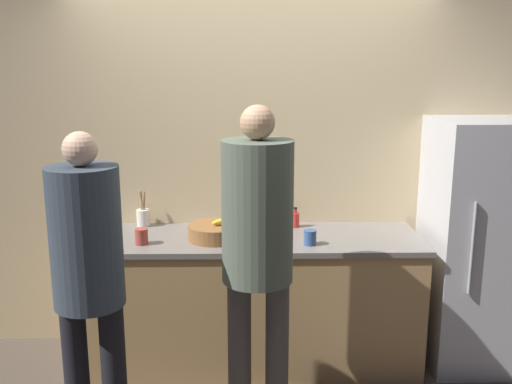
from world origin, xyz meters
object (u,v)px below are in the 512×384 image
at_px(refrigerator, 484,244).
at_px(cup_blue, 310,237).
at_px(person_center, 258,238).
at_px(bottle_red, 295,219).
at_px(fruit_bowl, 215,232).
at_px(cup_red, 142,236).
at_px(person_left, 88,266).
at_px(utensil_crock, 143,217).

bearing_deg(refrigerator, cup_blue, -170.59).
xyz_separation_m(person_center, bottle_red, (0.27, 0.92, -0.15)).
height_order(fruit_bowl, cup_red, fruit_bowl).
bearing_deg(bottle_red, cup_blue, -81.19).
bearing_deg(bottle_red, person_left, -135.82).
distance_m(refrigerator, bottle_red, 1.28).
relative_size(fruit_bowl, cup_blue, 3.76).
bearing_deg(utensil_crock, person_center, -50.82).
bearing_deg(fruit_bowl, utensil_crock, 148.49).
height_order(bottle_red, cup_blue, bottle_red).
relative_size(refrigerator, cup_red, 16.43).
bearing_deg(cup_blue, fruit_bowl, 168.06).
height_order(refrigerator, person_center, person_center).
relative_size(refrigerator, cup_blue, 17.63).
distance_m(person_left, utensil_crock, 1.15).
distance_m(utensil_crock, cup_red, 0.42).
xyz_separation_m(person_center, cup_blue, (0.33, 0.52, -0.16)).
xyz_separation_m(refrigerator, bottle_red, (-1.25, 0.20, 0.12)).
height_order(person_center, cup_red, person_center).
xyz_separation_m(utensil_crock, bottle_red, (1.06, -0.05, -0.01)).
bearing_deg(person_center, refrigerator, 25.10).
height_order(person_left, cup_red, person_left).
bearing_deg(cup_red, bottle_red, 20.43).
distance_m(person_left, person_center, 0.88).
xyz_separation_m(bottle_red, cup_blue, (0.06, -0.40, -0.01)).
bearing_deg(refrigerator, person_center, -154.90).
distance_m(person_center, cup_red, 0.92).
bearing_deg(refrigerator, cup_red, -175.66).
height_order(fruit_bowl, bottle_red, bottle_red).
xyz_separation_m(refrigerator, cup_blue, (-1.19, -0.20, 0.11)).
relative_size(fruit_bowl, bottle_red, 2.50).
relative_size(refrigerator, fruit_bowl, 4.69).
bearing_deg(utensil_crock, fruit_bowl, -31.51).
distance_m(refrigerator, cup_blue, 1.21).
xyz_separation_m(person_left, cup_blue, (1.19, 0.70, -0.07)).
xyz_separation_m(refrigerator, cup_red, (-2.25, -0.17, 0.11)).
height_order(person_center, bottle_red, person_center).
relative_size(person_center, fruit_bowl, 5.10).
bearing_deg(person_left, bottle_red, 44.18).
relative_size(person_center, bottle_red, 12.76).
bearing_deg(utensil_crock, cup_blue, -21.72).
relative_size(person_left, utensil_crock, 6.86).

